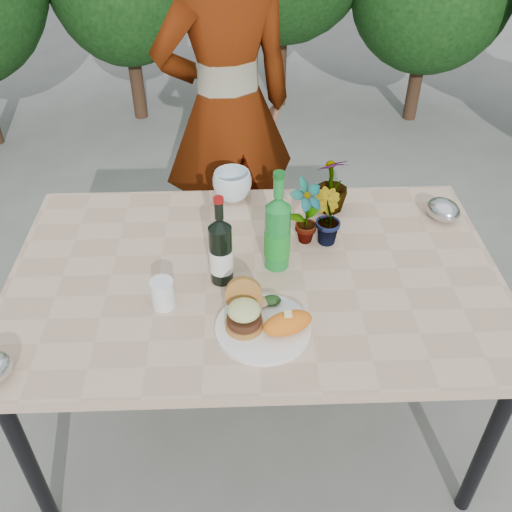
{
  "coord_description": "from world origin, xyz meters",
  "views": [
    {
      "loc": [
        -0.05,
        -1.42,
        1.96
      ],
      "look_at": [
        0.0,
        -0.08,
        0.88
      ],
      "focal_mm": 40.0,
      "sensor_mm": 36.0,
      "label": 1
    }
  ],
  "objects_px": {
    "wine_bottle": "(221,251)",
    "person": "(227,110)",
    "patio_table": "(255,285)",
    "dinner_plate": "(263,328)"
  },
  "relations": [
    {
      "from": "patio_table",
      "to": "person",
      "type": "xyz_separation_m",
      "value": [
        -0.09,
        0.97,
        0.18
      ]
    },
    {
      "from": "dinner_plate",
      "to": "patio_table",
      "type": "bearing_deg",
      "value": 93.16
    },
    {
      "from": "patio_table",
      "to": "person",
      "type": "distance_m",
      "value": 0.99
    },
    {
      "from": "person",
      "to": "dinner_plate",
      "type": "bearing_deg",
      "value": 76.29
    },
    {
      "from": "patio_table",
      "to": "person",
      "type": "height_order",
      "value": "person"
    },
    {
      "from": "patio_table",
      "to": "wine_bottle",
      "type": "xyz_separation_m",
      "value": [
        -0.11,
        -0.03,
        0.17
      ]
    },
    {
      "from": "patio_table",
      "to": "person",
      "type": "bearing_deg",
      "value": 95.32
    },
    {
      "from": "dinner_plate",
      "to": "wine_bottle",
      "type": "relative_size",
      "value": 0.9
    },
    {
      "from": "dinner_plate",
      "to": "wine_bottle",
      "type": "distance_m",
      "value": 0.28
    },
    {
      "from": "wine_bottle",
      "to": "person",
      "type": "bearing_deg",
      "value": 76.07
    }
  ]
}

